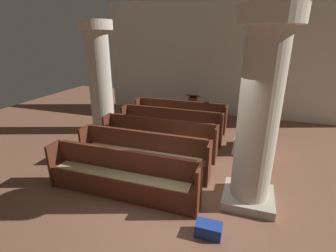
{
  "coord_description": "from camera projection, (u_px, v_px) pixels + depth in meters",
  "views": [
    {
      "loc": [
        1.19,
        -4.34,
        3.17
      ],
      "look_at": [
        -0.94,
        1.98,
        0.75
      ],
      "focal_mm": 26.7,
      "sensor_mm": 36.0,
      "label": 1
    }
  ],
  "objects": [
    {
      "name": "pew_row_1",
      "position": [
        170.0,
        124.0,
        7.98
      ],
      "size": [
        3.29,
        0.46,
        0.98
      ],
      "color": "#562819",
      "rests_on": "ground"
    },
    {
      "name": "pew_row_3",
      "position": [
        143.0,
        152.0,
        6.05
      ],
      "size": [
        3.29,
        0.46,
        0.98
      ],
      "color": "#562819",
      "rests_on": "ground"
    },
    {
      "name": "ground_plane",
      "position": [
        180.0,
        194.0,
        5.31
      ],
      "size": [
        19.2,
        19.2,
        0.0
      ],
      "primitive_type": "plane",
      "color": "brown"
    },
    {
      "name": "pillar_aisle_side",
      "position": [
        258.0,
        87.0,
        6.67
      ],
      "size": [
        1.08,
        1.08,
        3.64
      ],
      "color": "#B6AD9A",
      "rests_on": "ground"
    },
    {
      "name": "back_wall",
      "position": [
        223.0,
        60.0,
        9.95
      ],
      "size": [
        10.0,
        0.16,
        4.5
      ],
      "primitive_type": "cube",
      "color": "silver",
      "rests_on": "ground"
    },
    {
      "name": "lectern",
      "position": [
        192.0,
        110.0,
        9.72
      ],
      "size": [
        0.48,
        0.45,
        1.08
      ],
      "color": "#562B1A",
      "rests_on": "ground"
    },
    {
      "name": "pew_row_4",
      "position": [
        121.0,
        174.0,
        5.09
      ],
      "size": [
        3.29,
        0.46,
        0.98
      ],
      "color": "#562819",
      "rests_on": "ground"
    },
    {
      "name": "pew_row_0",
      "position": [
        180.0,
        114.0,
        8.94
      ],
      "size": [
        3.29,
        0.47,
        0.98
      ],
      "color": "#562819",
      "rests_on": "ground"
    },
    {
      "name": "pillar_far_side",
      "position": [
        100.0,
        77.0,
        8.24
      ],
      "size": [
        1.08,
        1.08,
        3.64
      ],
      "color": "#B6AD9A",
      "rests_on": "ground"
    },
    {
      "name": "pillar_aisle_rear",
      "position": [
        259.0,
        112.0,
        4.45
      ],
      "size": [
        1.06,
        1.06,
        3.64
      ],
      "color": "#B6AD9A",
      "rests_on": "ground"
    },
    {
      "name": "kneeler_box_blue",
      "position": [
        209.0,
        229.0,
        4.18
      ],
      "size": [
        0.44,
        0.27,
        0.23
      ],
      "primitive_type": "cube",
      "color": "navy",
      "rests_on": "ground"
    },
    {
      "name": "hymn_book",
      "position": [
        207.0,
        102.0,
        8.67
      ],
      "size": [
        0.15,
        0.2,
        0.03
      ],
      "primitive_type": "cube",
      "color": "black",
      "rests_on": "pew_row_0"
    },
    {
      "name": "pew_row_2",
      "position": [
        158.0,
        136.0,
        7.01
      ],
      "size": [
        3.29,
        0.47,
        0.98
      ],
      "color": "#562819",
      "rests_on": "ground"
    }
  ]
}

